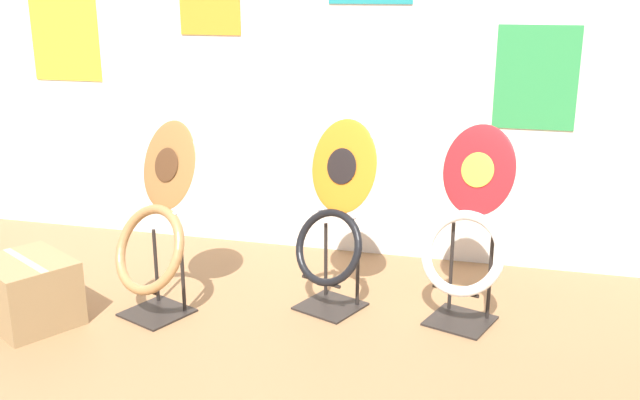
{
  "coord_description": "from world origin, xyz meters",
  "views": [
    {
      "loc": [
        1.26,
        -1.58,
        1.52
      ],
      "look_at": [
        0.43,
        1.57,
        0.55
      ],
      "focal_mm": 40.0,
      "sensor_mm": 36.0,
      "label": 1
    }
  ],
  "objects_px": {
    "paint_can": "(14,267)",
    "toilet_seat_display_crimson_swirl": "(467,235)",
    "toilet_seat_display_woodgrain": "(155,229)",
    "toilet_seat_display_orange_sun": "(335,218)",
    "storage_box": "(29,291)"
  },
  "relations": [
    {
      "from": "paint_can",
      "to": "toilet_seat_display_orange_sun",
      "type": "bearing_deg",
      "value": 4.29
    },
    {
      "from": "storage_box",
      "to": "toilet_seat_display_woodgrain",
      "type": "bearing_deg",
      "value": 24.8
    },
    {
      "from": "toilet_seat_display_woodgrain",
      "to": "storage_box",
      "type": "bearing_deg",
      "value": -155.2
    },
    {
      "from": "storage_box",
      "to": "toilet_seat_display_crimson_swirl",
      "type": "bearing_deg",
      "value": 15.08
    },
    {
      "from": "toilet_seat_display_woodgrain",
      "to": "toilet_seat_display_orange_sun",
      "type": "bearing_deg",
      "value": 20.16
    },
    {
      "from": "paint_can",
      "to": "toilet_seat_display_crimson_swirl",
      "type": "bearing_deg",
      "value": 2.83
    },
    {
      "from": "toilet_seat_display_crimson_swirl",
      "to": "paint_can",
      "type": "height_order",
      "value": "toilet_seat_display_crimson_swirl"
    },
    {
      "from": "paint_can",
      "to": "storage_box",
      "type": "distance_m",
      "value": 0.59
    },
    {
      "from": "paint_can",
      "to": "storage_box",
      "type": "relative_size",
      "value": 0.35
    },
    {
      "from": "toilet_seat_display_orange_sun",
      "to": "storage_box",
      "type": "distance_m",
      "value": 1.48
    },
    {
      "from": "toilet_seat_display_orange_sun",
      "to": "storage_box",
      "type": "relative_size",
      "value": 1.7
    },
    {
      "from": "toilet_seat_display_woodgrain",
      "to": "toilet_seat_display_crimson_swirl",
      "type": "bearing_deg",
      "value": 11.1
    },
    {
      "from": "toilet_seat_display_crimson_swirl",
      "to": "storage_box",
      "type": "distance_m",
      "value": 2.06
    },
    {
      "from": "toilet_seat_display_woodgrain",
      "to": "paint_can",
      "type": "bearing_deg",
      "value": 170.26
    },
    {
      "from": "storage_box",
      "to": "paint_can",
      "type": "bearing_deg",
      "value": 134.43
    }
  ]
}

